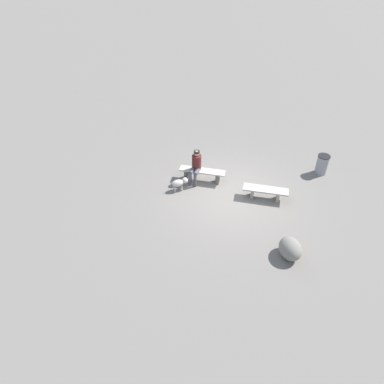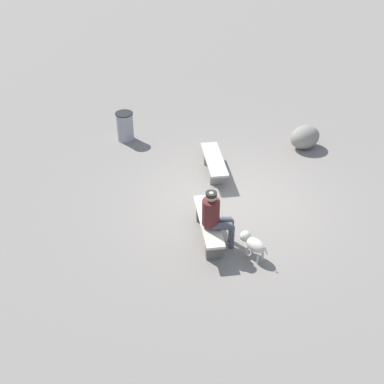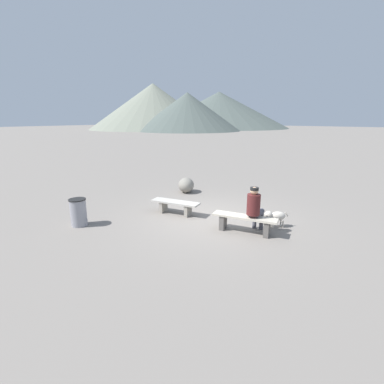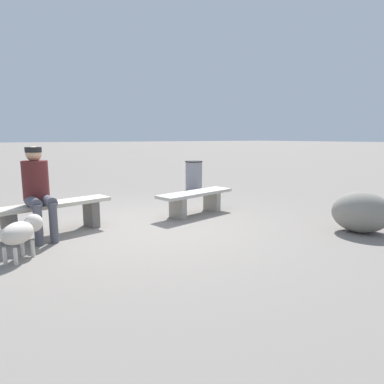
% 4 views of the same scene
% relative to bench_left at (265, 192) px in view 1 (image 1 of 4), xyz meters
% --- Properties ---
extents(ground, '(210.00, 210.00, 0.06)m').
position_rel_bench_left_xyz_m(ground, '(1.15, 0.37, -0.33)').
color(ground, gray).
extents(bench_left, '(1.65, 0.74, 0.42)m').
position_rel_bench_left_xyz_m(bench_left, '(0.00, 0.00, 0.00)').
color(bench_left, gray).
rests_on(bench_left, ground).
extents(bench_right, '(1.77, 0.71, 0.47)m').
position_rel_bench_left_xyz_m(bench_right, '(2.49, -0.05, 0.02)').
color(bench_right, '#605B56').
rests_on(bench_right, ground).
extents(seated_person, '(0.38, 0.66, 1.30)m').
position_rel_bench_left_xyz_m(seated_person, '(2.69, 0.08, 0.45)').
color(seated_person, '#511E1E').
rests_on(seated_person, ground).
extents(dog, '(0.56, 0.55, 0.49)m').
position_rel_bench_left_xyz_m(dog, '(3.00, 0.83, 0.03)').
color(dog, beige).
rests_on(dog, ground).
extents(trash_bin, '(0.47, 0.47, 0.80)m').
position_rel_bench_left_xyz_m(trash_bin, '(-1.56, -2.45, 0.10)').
color(trash_bin, gray).
rests_on(trash_bin, ground).
extents(boulder, '(1.01, 1.06, 0.62)m').
position_rel_bench_left_xyz_m(boulder, '(-1.42, 2.37, 0.01)').
color(boulder, gray).
rests_on(boulder, ground).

